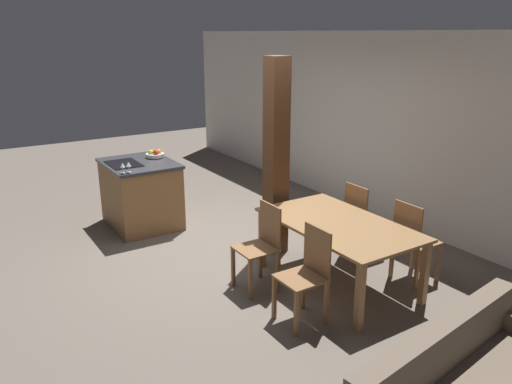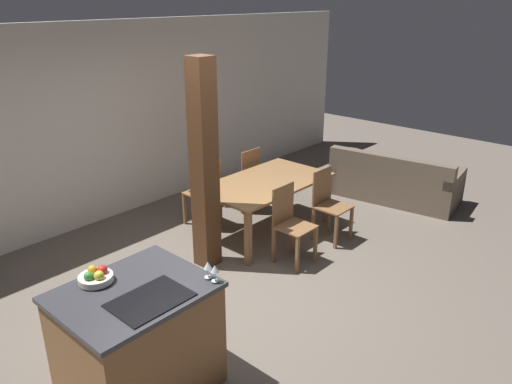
# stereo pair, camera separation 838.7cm
# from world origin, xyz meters

# --- Properties ---
(ground_plane) EXTENTS (16.00, 16.00, 0.00)m
(ground_plane) POSITION_xyz_m (0.00, 0.00, 0.00)
(ground_plane) COLOR #665B51
(wall_back) EXTENTS (11.20, 0.08, 2.70)m
(wall_back) POSITION_xyz_m (0.00, 2.76, 1.35)
(wall_back) COLOR silver
(wall_back) RESTS_ON ground_plane
(kitchen_island) EXTENTS (1.11, 0.91, 0.95)m
(kitchen_island) POSITION_xyz_m (-1.48, -0.43, 0.47)
(kitchen_island) COLOR olive
(kitchen_island) RESTS_ON ground_plane
(fruit_bowl) EXTENTS (0.26, 0.26, 0.12)m
(fruit_bowl) POSITION_xyz_m (-1.60, -0.13, 0.99)
(fruit_bowl) COLOR silver
(fruit_bowl) RESTS_ON kitchen_island
(wine_glass_near) EXTENTS (0.06, 0.06, 0.14)m
(wine_glass_near) POSITION_xyz_m (-0.99, -0.81, 1.05)
(wine_glass_near) COLOR silver
(wine_glass_near) RESTS_ON kitchen_island
(wine_glass_middle) EXTENTS (0.06, 0.06, 0.14)m
(wine_glass_middle) POSITION_xyz_m (-0.99, -0.73, 1.05)
(wine_glass_middle) COLOR silver
(wine_glass_middle) RESTS_ON kitchen_island
(dining_table) EXTENTS (1.76, 1.02, 0.73)m
(dining_table) POSITION_xyz_m (1.39, 0.75, 0.64)
(dining_table) COLOR olive
(dining_table) RESTS_ON ground_plane
(dining_chair_near_left) EXTENTS (0.40, 0.40, 0.94)m
(dining_chair_near_left) POSITION_xyz_m (1.00, 0.01, 0.49)
(dining_chair_near_left) COLOR brown
(dining_chair_near_left) RESTS_ON ground_plane
(dining_chair_near_right) EXTENTS (0.40, 0.40, 0.94)m
(dining_chair_near_right) POSITION_xyz_m (1.79, 0.01, 0.49)
(dining_chair_near_right) COLOR brown
(dining_chair_near_right) RESTS_ON ground_plane
(dining_chair_far_left) EXTENTS (0.40, 0.40, 0.94)m
(dining_chair_far_left) POSITION_xyz_m (1.00, 1.49, 0.49)
(dining_chair_far_left) COLOR brown
(dining_chair_far_left) RESTS_ON ground_plane
(dining_chair_far_right) EXTENTS (0.40, 0.40, 0.94)m
(dining_chair_far_right) POSITION_xyz_m (1.79, 1.49, 0.49)
(dining_chair_far_right) COLOR brown
(dining_chair_far_right) RESTS_ON ground_plane
(couch) EXTENTS (1.09, 2.00, 0.78)m
(couch) POSITION_xyz_m (3.62, 0.02, 0.27)
(couch) COLOR brown
(couch) RESTS_ON ground_plane
(timber_post) EXTENTS (0.24, 0.24, 2.42)m
(timber_post) POSITION_xyz_m (0.28, 0.69, 1.21)
(timber_post) COLOR #4C2D19
(timber_post) RESTS_ON ground_plane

